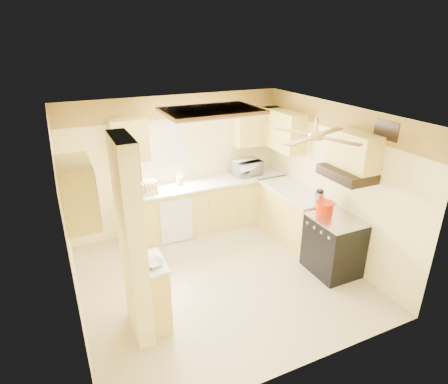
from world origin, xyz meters
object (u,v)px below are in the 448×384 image
stove (333,245)px  bowl (154,263)px  microwave (247,168)px  kettle (319,198)px  dutch_oven (325,208)px

stove → bowl: bowl is taller
stove → microwave: size_ratio=1.76×
stove → kettle: bearing=87.9°
stove → bowl: (-2.80, -0.09, 0.51)m
stove → kettle: (0.02, 0.46, 0.60)m
microwave → dutch_oven: size_ratio=1.86×
bowl → dutch_oven: size_ratio=0.78×
stove → bowl: size_ratio=4.22×
bowl → microwave: bearing=42.6°
dutch_oven → kettle: size_ratio=1.06×
kettle → microwave: bearing=102.3°
dutch_oven → kettle: bearing=72.5°
microwave → kettle: microwave is taller
dutch_oven → stove: bearing=-76.5°
stove → microwave: bearing=99.3°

